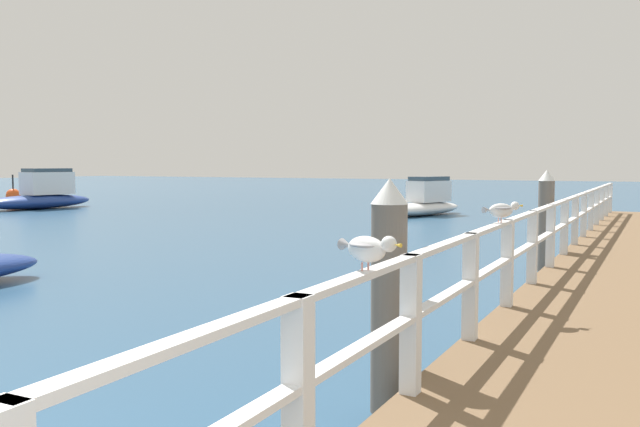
# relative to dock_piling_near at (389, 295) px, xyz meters

# --- Properties ---
(pier_railing) EXTENTS (0.12, 22.32, 0.95)m
(pier_railing) POSITION_rel_dock_piling_near_xyz_m (0.38, 7.36, 0.05)
(pier_railing) COLOR white
(pier_railing) RESTS_ON pier_deck
(dock_piling_near) EXTENTS (0.29, 0.29, 1.84)m
(dock_piling_near) POSITION_rel_dock_piling_near_xyz_m (0.00, 0.00, 0.00)
(dock_piling_near) COLOR #6B6056
(dock_piling_near) RESTS_ON ground_plane
(dock_piling_far) EXTENTS (0.29, 0.29, 1.84)m
(dock_piling_far) POSITION_rel_dock_piling_near_xyz_m (0.00, 7.85, 0.00)
(dock_piling_far) COLOR #6B6056
(dock_piling_far) RESTS_ON ground_plane
(seagull_foreground) EXTENTS (0.46, 0.25, 0.21)m
(seagull_foreground) POSITION_rel_dock_piling_near_xyz_m (0.39, -1.35, 0.54)
(seagull_foreground) COLOR white
(seagull_foreground) RESTS_ON pier_railing
(seagull_background) EXTENTS (0.36, 0.38, 0.21)m
(seagull_background) POSITION_rel_dock_piling_near_xyz_m (0.39, 2.22, 0.54)
(seagull_background) COLOR white
(seagull_background) RESTS_ON pier_railing
(boat_1) EXTENTS (2.61, 4.65, 1.46)m
(boat_1) POSITION_rel_dock_piling_near_xyz_m (-6.17, 19.65, -0.45)
(boat_1) COLOR white
(boat_1) RESTS_ON ground_plane
(boat_3) EXTENTS (2.42, 5.28, 1.74)m
(boat_3) POSITION_rel_dock_piling_near_xyz_m (-22.17, 15.71, -0.35)
(boat_3) COLOR navy
(boat_3) RESTS_ON ground_plane
(channel_buoy) EXTENTS (0.70, 0.70, 1.40)m
(channel_buoy) POSITION_rel_dock_piling_near_xyz_m (-27.11, 18.27, -0.57)
(channel_buoy) COLOR #E54C19
(channel_buoy) RESTS_ON ground_plane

